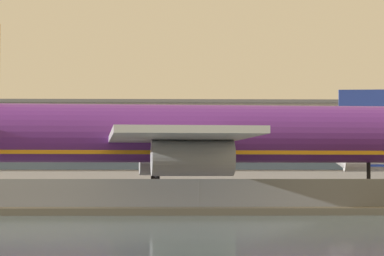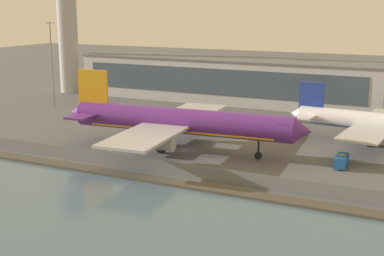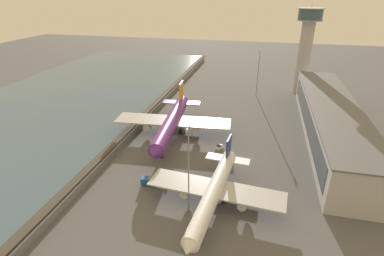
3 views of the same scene
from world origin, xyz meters
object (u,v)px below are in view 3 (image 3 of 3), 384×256
baggage_tug (219,147)px  passenger_jet_white (214,191)px  cargo_jet_purple (172,121)px  ops_van (150,181)px  apron_light_mast_apron_west (189,164)px  control_tower (306,43)px  apron_light_mast_apron_east (258,71)px

baggage_tug → passenger_jet_white: bearing=6.2°
cargo_jet_purple → baggage_tug: size_ratio=15.14×
ops_van → apron_light_mast_apron_west: bearing=64.4°
cargo_jet_purple → apron_light_mast_apron_west: 43.70m
control_tower → apron_light_mast_apron_west: (110.65, -36.89, -14.06)m
apron_light_mast_apron_east → apron_light_mast_apron_west: bearing=-7.8°
passenger_jet_white → baggage_tug: bearing=-173.8°
control_tower → apron_light_mast_apron_west: bearing=-18.4°
apron_light_mast_apron_west → apron_light_mast_apron_east: (-98.42, 13.55, 0.81)m
ops_van → apron_light_mast_apron_west: apron_light_mast_apron_west is taller
control_tower → apron_light_mast_apron_east: size_ratio=1.87×
passenger_jet_white → apron_light_mast_apron_west: 10.66m
cargo_jet_purple → ops_van: bearing=5.6°
passenger_jet_white → control_tower: (-109.07, 30.26, 22.26)m
baggage_tug → apron_light_mast_apron_west: size_ratio=0.15×
control_tower → cargo_jet_purple: bearing=-37.1°
cargo_jet_purple → apron_light_mast_apron_east: (-58.64, 30.30, 7.67)m
cargo_jet_purple → passenger_jet_white: size_ratio=1.24×
ops_van → apron_light_mast_apron_east: 96.69m
cargo_jet_purple → apron_light_mast_apron_east: bearing=152.7°
cargo_jet_purple → apron_light_mast_apron_east: size_ratio=2.14×
passenger_jet_white → control_tower: 115.36m
baggage_tug → control_tower: 88.56m
cargo_jet_purple → apron_light_mast_apron_west: apron_light_mast_apron_west is taller
cargo_jet_purple → control_tower: bearing=142.9°
ops_van → control_tower: control_tower is taller
baggage_tug → ops_van: 31.46m
control_tower → baggage_tug: bearing=-23.5°
baggage_tug → ops_van: ops_van is taller
passenger_jet_white → apron_light_mast_apron_east: apron_light_mast_apron_east is taller
apron_light_mast_apron_east → baggage_tug: bearing=-9.0°
cargo_jet_purple → ops_van: (33.33, 3.29, -4.99)m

